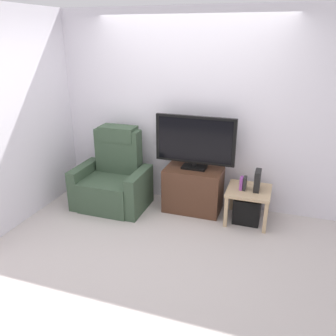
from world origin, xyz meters
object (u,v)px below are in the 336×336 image
(tv_stand, at_px, (193,189))
(side_table, at_px, (249,194))
(game_console, at_px, (257,180))
(television, at_px, (195,141))
(book_leftmost, at_px, (241,183))
(book_middle, at_px, (245,183))
(recliner_armchair, at_px, (113,180))
(subwoofer_box, at_px, (247,209))

(tv_stand, distance_m, side_table, 0.75)
(game_console, bearing_deg, tv_stand, 175.20)
(television, distance_m, side_table, 0.96)
(book_leftmost, bearing_deg, tv_stand, 171.16)
(television, bearing_deg, book_middle, -9.80)
(book_middle, bearing_deg, side_table, 19.65)
(book_leftmost, relative_size, game_console, 0.62)
(recliner_armchair, xyz_separation_m, game_console, (1.93, 0.13, 0.20))
(book_middle, bearing_deg, subwoofer_box, 19.65)
(tv_stand, xyz_separation_m, book_leftmost, (0.64, -0.10, 0.22))
(game_console, bearing_deg, recliner_armchair, -176.24)
(book_middle, distance_m, game_console, 0.16)
(side_table, relative_size, book_middle, 3.18)
(tv_stand, xyz_separation_m, book_middle, (0.69, -0.10, 0.22))
(recliner_armchair, xyz_separation_m, subwoofer_box, (1.84, 0.12, -0.21))
(tv_stand, distance_m, recliner_armchair, 1.12)
(subwoofer_box, bearing_deg, recliner_armchair, -176.37)
(television, height_order, side_table, television)
(subwoofer_box, bearing_deg, game_console, 6.34)
(television, xyz_separation_m, book_middle, (0.69, -0.12, -0.45))
(subwoofer_box, relative_size, book_middle, 1.96)
(recliner_armchair, distance_m, side_table, 1.84)
(book_leftmost, relative_size, book_middle, 0.96)
(tv_stand, relative_size, book_leftmost, 4.67)
(tv_stand, relative_size, television, 0.72)
(recliner_armchair, bearing_deg, side_table, 7.77)
(tv_stand, height_order, game_console, game_console)
(book_leftmost, xyz_separation_m, game_console, (0.19, 0.03, 0.05))
(television, xyz_separation_m, side_table, (0.74, -0.10, -0.60))
(recliner_armchair, bearing_deg, game_console, 7.90)
(tv_stand, relative_size, book_middle, 4.47)
(television, bearing_deg, tv_stand, -90.00)
(recliner_armchair, relative_size, book_middle, 6.36)
(recliner_armchair, bearing_deg, subwoofer_box, 7.77)
(television, xyz_separation_m, book_leftmost, (0.64, -0.12, -0.45))
(tv_stand, bearing_deg, book_middle, -8.28)
(television, distance_m, book_middle, 0.83)
(subwoofer_box, bearing_deg, tv_stand, 173.86)
(television, height_order, game_console, television)
(subwoofer_box, distance_m, book_middle, 0.36)
(tv_stand, distance_m, game_console, 0.88)
(television, distance_m, game_console, 0.93)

